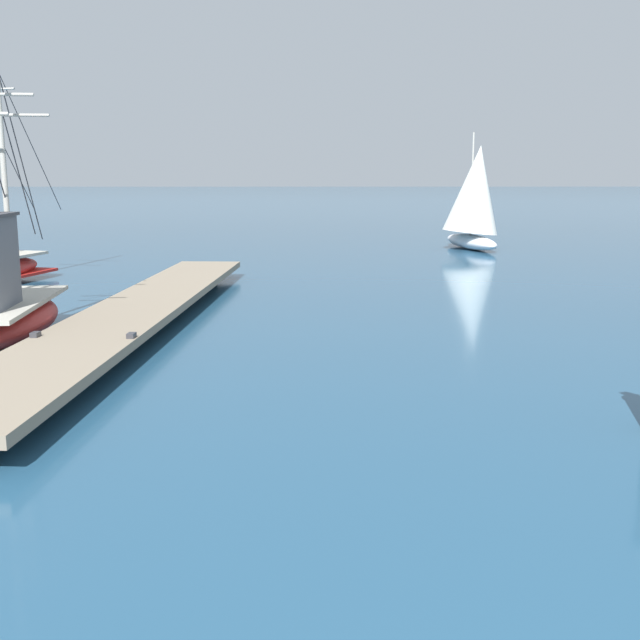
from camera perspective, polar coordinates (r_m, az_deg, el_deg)
The scene contains 2 objects.
floating_dock at distance 16.31m, azimuth -13.24°, elevation 0.79°, with size 2.82×16.44×0.53m.
distant_sailboat at distance 32.96m, azimuth 11.32°, elevation 8.90°, with size 3.02×4.65×4.78m.
Camera 1 is at (-2.56, -0.62, 3.08)m, focal length 43.46 mm.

